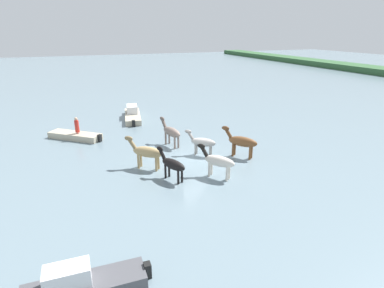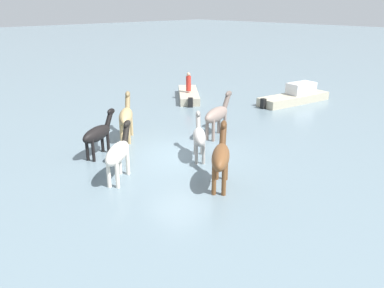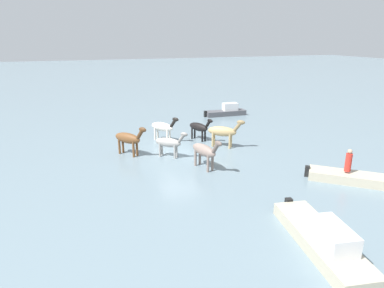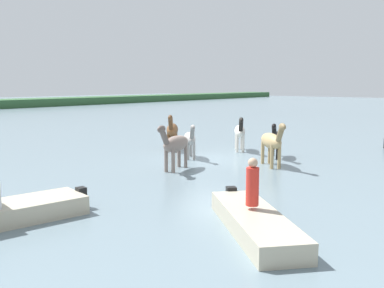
% 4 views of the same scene
% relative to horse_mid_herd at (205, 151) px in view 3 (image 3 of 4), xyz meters
% --- Properties ---
extents(ground_plane, '(191.21, 191.21, 0.00)m').
position_rel_horse_mid_herd_xyz_m(ground_plane, '(2.99, 0.62, -1.08)').
color(ground_plane, slate).
extents(horse_mid_herd, '(2.53, 1.10, 1.96)m').
position_rel_horse_mid_herd_xyz_m(horse_mid_herd, '(0.00, 0.00, 0.00)').
color(horse_mid_herd, gray).
rests_on(horse_mid_herd, ground_plane).
extents(horse_chestnut_trailing, '(1.96, 2.20, 1.99)m').
position_rel_horse_mid_herd_xyz_m(horse_chestnut_trailing, '(3.27, -2.64, 0.01)').
color(horse_chestnut_trailing, tan).
rests_on(horse_chestnut_trailing, ground_plane).
extents(horse_lead, '(1.72, 1.87, 1.72)m').
position_rel_horse_mid_herd_xyz_m(horse_lead, '(2.54, 1.38, -0.14)').
color(horse_lead, '#9E9993').
rests_on(horse_lead, ground_plane).
extents(horse_dun_straggler, '(2.15, 1.76, 1.88)m').
position_rel_horse_mid_herd_xyz_m(horse_dun_straggler, '(6.00, 0.85, -0.05)').
color(horse_dun_straggler, silver).
rests_on(horse_dun_straggler, ground_plane).
extents(horse_rear_stallion, '(2.25, 1.90, 1.99)m').
position_rel_horse_mid_herd_xyz_m(horse_rear_stallion, '(3.78, 3.67, 0.02)').
color(horse_rear_stallion, brown).
rests_on(horse_rear_stallion, ground_plane).
extents(horse_dark_mare, '(2.19, 1.27, 1.75)m').
position_rel_horse_mid_herd_xyz_m(horse_dark_mare, '(5.31, -1.66, -0.11)').
color(horse_dark_mare, black).
rests_on(horse_dark_mare, ground_plane).
extents(boat_skiff_near, '(3.69, 4.05, 0.73)m').
position_rel_horse_mid_herd_xyz_m(boat_skiff_near, '(-4.28, -6.51, -0.92)').
color(boat_skiff_near, '#B7AD93').
rests_on(boat_skiff_near, ground_plane).
extents(boat_launch_far, '(5.33, 2.25, 1.35)m').
position_rel_horse_mid_herd_xyz_m(boat_launch_far, '(-8.46, -1.14, -0.76)').
color(boat_launch_far, '#B7AD93').
rests_on(boat_launch_far, ground_plane).
extents(boat_motor_center, '(1.21, 4.14, 1.32)m').
position_rel_horse_mid_herd_xyz_m(boat_motor_center, '(12.01, -6.95, -0.78)').
color(boat_motor_center, '#4C4C51').
rests_on(boat_motor_center, ground_plane).
extents(person_boatman_standing, '(0.32, 0.32, 1.19)m').
position_rel_horse_mid_herd_xyz_m(person_boatman_standing, '(-4.09, -6.32, 0.05)').
color(person_boatman_standing, red).
rests_on(person_boatman_standing, boat_skiff_near).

